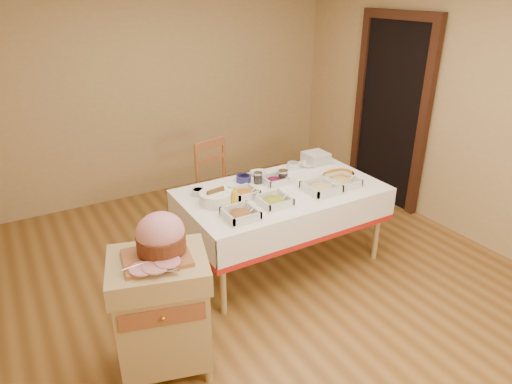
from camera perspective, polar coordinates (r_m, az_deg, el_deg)
room_shell at (r=3.54m, az=2.08°, el=5.58°), size 5.00×5.00×5.00m
doorway at (r=5.63m, az=16.53°, el=9.81°), size 0.09×1.10×2.20m
dining_table at (r=4.19m, az=3.22°, el=-1.68°), size 1.82×1.02×0.76m
butcher_cart at (r=3.17m, az=-11.65°, el=-14.05°), size 0.74×0.67×0.88m
dining_chair at (r=4.89m, az=-4.54°, el=0.91°), size 0.52×0.50×0.96m
ham_on_board at (r=2.92m, az=-11.89°, el=-5.65°), size 0.44×0.42×0.29m
serving_dish_a at (r=3.61m, az=-1.95°, el=-2.77°), size 0.26×0.25×0.11m
serving_dish_b at (r=3.83m, az=2.28°, el=-1.10°), size 0.25×0.25×0.10m
serving_dish_c at (r=4.10m, az=8.17°, el=0.54°), size 0.28×0.28×0.12m
serving_dish_d at (r=4.26m, az=10.59°, el=1.28°), size 0.28×0.28×0.11m
serving_dish_e at (r=3.97m, az=-1.45°, el=-0.12°), size 0.23×0.22×0.10m
serving_dish_f at (r=4.24m, az=2.31°, el=1.49°), size 0.21×0.20×0.10m
small_bowl_left at (r=4.03m, az=-7.23°, el=0.04°), size 0.12×0.12×0.05m
small_bowl_mid at (r=4.27m, az=-1.56°, el=1.75°), size 0.14×0.14×0.06m
small_bowl_right at (r=4.59m, az=4.69°, el=3.35°), size 0.12×0.12×0.06m
bowl_white_imported at (r=4.42m, az=0.30°, el=2.34°), size 0.18×0.18×0.04m
bowl_small_imported at (r=4.66m, az=6.47°, el=3.44°), size 0.18×0.18×0.05m
preserve_jar_left at (r=4.23m, az=0.24°, el=1.73°), size 0.08×0.08×0.11m
preserve_jar_right at (r=4.26m, az=3.40°, el=1.92°), size 0.09×0.09×0.12m
mustard_bottle at (r=3.80m, az=-2.70°, el=-0.69°), size 0.05×0.05×0.16m
bread_basket at (r=3.85m, az=-5.05°, el=-0.71°), size 0.28×0.28×0.12m
plate_stack at (r=4.76m, az=7.49°, el=4.25°), size 0.23×0.23×0.11m
brass_platter at (r=4.45m, az=10.28°, el=2.10°), size 0.34×0.24×0.04m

